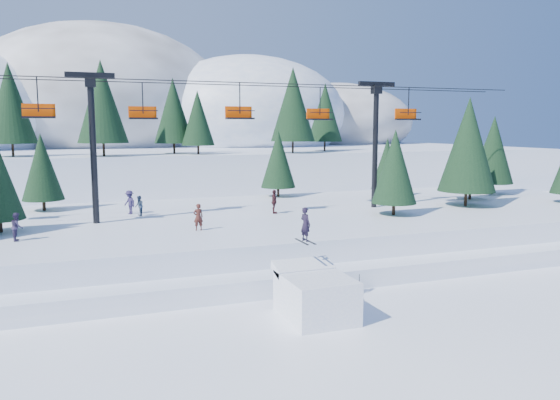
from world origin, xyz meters
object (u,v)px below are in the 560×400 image
object	(u,v)px
jump_kicker	(315,294)
banner_near	(378,277)
banner_far	(416,268)
chairlift	(232,124)

from	to	relation	value
jump_kicker	banner_near	bearing A→B (deg)	32.34
banner_near	banner_far	distance (m)	3.26
jump_kicker	banner_far	size ratio (longest dim) A/B	1.95
chairlift	banner_far	bearing A→B (deg)	-55.28
jump_kicker	chairlift	world-z (taller)	chairlift
jump_kicker	banner_near	size ratio (longest dim) A/B	1.83
banner_far	banner_near	bearing A→B (deg)	-165.26
jump_kicker	chairlift	bearing A→B (deg)	88.45
jump_kicker	banner_near	xyz separation A→B (m)	(5.58, 3.53, -0.61)
chairlift	banner_near	size ratio (longest dim) A/B	16.30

